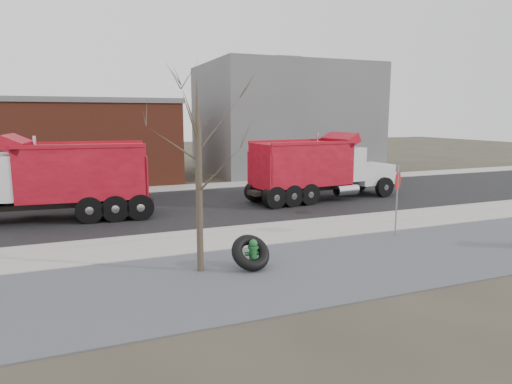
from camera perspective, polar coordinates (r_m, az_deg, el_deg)
name	(u,v)px	position (r m, az deg, el deg)	size (l,w,h in m)	color
ground	(270,237)	(16.13, 1.73, -5.65)	(120.00, 120.00, 0.00)	#383328
gravel_verge	(319,267)	(13.13, 7.93, -9.24)	(60.00, 5.00, 0.03)	slate
sidewalk	(267,235)	(16.34, 1.38, -5.33)	(60.00, 2.50, 0.06)	#9E9B93
curb	(254,226)	(17.50, -0.31, -4.24)	(60.00, 0.15, 0.11)	#9E9B93
road	(217,205)	(21.90, -4.88, -1.60)	(60.00, 9.40, 0.02)	black
far_sidewalk	(189,187)	(27.32, -8.39, 0.60)	(60.00, 2.00, 0.06)	#9E9B93
building_grey	(284,119)	(35.68, 3.47, 9.15)	(12.00, 10.00, 8.00)	slate
building_brick	(6,142)	(31.53, -28.82, 5.50)	(20.20, 8.20, 5.30)	brown
bare_tree	(198,151)	(12.09, -7.24, 5.06)	(3.20, 3.20, 5.20)	#382D23
fire_hydrant	(253,255)	(12.82, -0.34, -7.88)	(0.48, 0.47, 0.84)	#256330
truck_tire	(251,253)	(12.69, -0.68, -7.59)	(1.20, 1.09, 1.01)	black
stop_sign	(397,188)	(16.57, 17.26, 0.50)	(0.58, 0.42, 2.54)	gray
dump_truck_red_a	(318,167)	(23.11, 7.81, 3.16)	(8.31, 3.05, 3.33)	black
dump_truck_red_b	(57,177)	(20.04, -23.62, 1.67)	(8.25, 3.00, 3.46)	black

